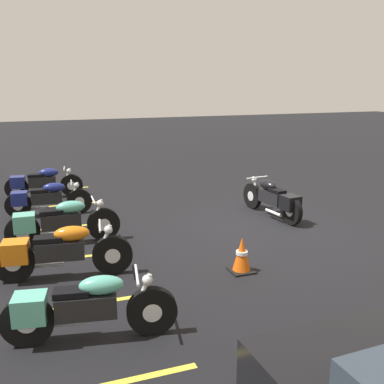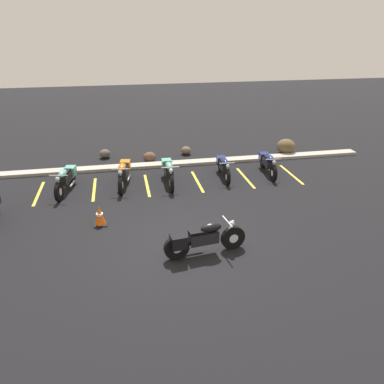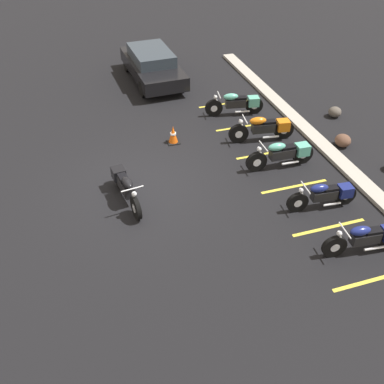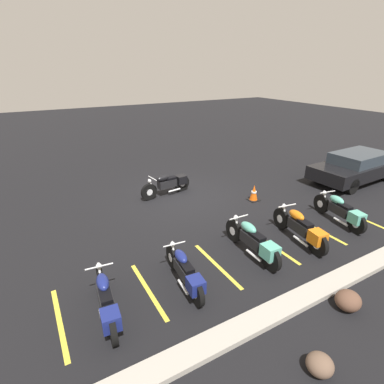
{
  "view_description": "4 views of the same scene",
  "coord_description": "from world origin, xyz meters",
  "px_view_note": "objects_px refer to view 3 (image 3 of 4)",
  "views": [
    {
      "loc": [
        -8.57,
        4.87,
        3.16
      ],
      "look_at": [
        1.22,
        1.31,
        0.57
      ],
      "focal_mm": 42.0,
      "sensor_mm": 36.0,
      "label": 1
    },
    {
      "loc": [
        -1.39,
        -8.35,
        5.36
      ],
      "look_at": [
        0.64,
        1.99,
        0.65
      ],
      "focal_mm": 35.0,
      "sensor_mm": 36.0,
      "label": 2
    },
    {
      "loc": [
        10.42,
        -1.72,
        7.82
      ],
      "look_at": [
        1.63,
        1.09,
        0.78
      ],
      "focal_mm": 42.0,
      "sensor_mm": 36.0,
      "label": 3
    },
    {
      "loc": [
        4.99,
        9.55,
        4.72
      ],
      "look_at": [
        0.72,
        2.02,
        1.07
      ],
      "focal_mm": 28.0,
      "sensor_mm": 36.0,
      "label": 4
    }
  ],
  "objects_px": {
    "parked_bike_4": "(367,238)",
    "parked_bike_3": "(326,195)",
    "parked_bike_1": "(265,128)",
    "parked_bike_2": "(284,154)",
    "landscape_rock_1": "(335,112)",
    "car_black": "(152,65)",
    "parked_bike_0": "(237,103)",
    "motorcycle_black_featured": "(125,186)",
    "landscape_rock_3": "(343,141)",
    "traffic_cone": "(173,135)"
  },
  "relations": [
    {
      "from": "parked_bike_4",
      "to": "car_black",
      "type": "relative_size",
      "value": 0.48
    },
    {
      "from": "parked_bike_1",
      "to": "parked_bike_3",
      "type": "height_order",
      "value": "parked_bike_1"
    },
    {
      "from": "motorcycle_black_featured",
      "to": "parked_bike_0",
      "type": "bearing_deg",
      "value": 120.61
    },
    {
      "from": "parked_bike_0",
      "to": "parked_bike_3",
      "type": "distance_m",
      "value": 5.79
    },
    {
      "from": "parked_bike_0",
      "to": "landscape_rock_3",
      "type": "relative_size",
      "value": 4.0
    },
    {
      "from": "parked_bike_0",
      "to": "parked_bike_1",
      "type": "relative_size",
      "value": 0.96
    },
    {
      "from": "landscape_rock_3",
      "to": "traffic_cone",
      "type": "xyz_separation_m",
      "value": [
        -1.93,
        -5.27,
        0.08
      ]
    },
    {
      "from": "landscape_rock_1",
      "to": "landscape_rock_3",
      "type": "xyz_separation_m",
      "value": [
        1.89,
        -0.88,
        0.02
      ]
    },
    {
      "from": "parked_bike_1",
      "to": "parked_bike_2",
      "type": "distance_m",
      "value": 1.63
    },
    {
      "from": "parked_bike_0",
      "to": "parked_bike_2",
      "type": "bearing_deg",
      "value": 100.67
    },
    {
      "from": "parked_bike_2",
      "to": "car_black",
      "type": "xyz_separation_m",
      "value": [
        -7.62,
        -2.25,
        0.22
      ]
    },
    {
      "from": "parked_bike_4",
      "to": "motorcycle_black_featured",
      "type": "bearing_deg",
      "value": -30.74
    },
    {
      "from": "parked_bike_2",
      "to": "landscape_rock_3",
      "type": "bearing_deg",
      "value": -167.37
    },
    {
      "from": "motorcycle_black_featured",
      "to": "landscape_rock_3",
      "type": "height_order",
      "value": "motorcycle_black_featured"
    },
    {
      "from": "landscape_rock_3",
      "to": "traffic_cone",
      "type": "relative_size",
      "value": 0.88
    },
    {
      "from": "parked_bike_3",
      "to": "parked_bike_4",
      "type": "distance_m",
      "value": 1.8
    },
    {
      "from": "motorcycle_black_featured",
      "to": "parked_bike_2",
      "type": "distance_m",
      "value": 4.93
    },
    {
      "from": "parked_bike_1",
      "to": "landscape_rock_1",
      "type": "distance_m",
      "value": 3.28
    },
    {
      "from": "motorcycle_black_featured",
      "to": "traffic_cone",
      "type": "bearing_deg",
      "value": 133.65
    },
    {
      "from": "parked_bike_0",
      "to": "landscape_rock_1",
      "type": "distance_m",
      "value": 3.59
    },
    {
      "from": "parked_bike_3",
      "to": "traffic_cone",
      "type": "bearing_deg",
      "value": -52.05
    },
    {
      "from": "parked_bike_0",
      "to": "parked_bike_2",
      "type": "relative_size",
      "value": 0.97
    },
    {
      "from": "landscape_rock_3",
      "to": "parked_bike_2",
      "type": "bearing_deg",
      "value": -78.74
    },
    {
      "from": "motorcycle_black_featured",
      "to": "landscape_rock_1",
      "type": "relative_size",
      "value": 4.62
    },
    {
      "from": "motorcycle_black_featured",
      "to": "landscape_rock_1",
      "type": "xyz_separation_m",
      "value": [
        -2.53,
        8.24,
        -0.26
      ]
    },
    {
      "from": "car_black",
      "to": "landscape_rock_1",
      "type": "xyz_separation_m",
      "value": [
        5.25,
        5.57,
        -0.49
      ]
    },
    {
      "from": "parked_bike_0",
      "to": "traffic_cone",
      "type": "bearing_deg",
      "value": 33.63
    },
    {
      "from": "parked_bike_2",
      "to": "traffic_cone",
      "type": "relative_size",
      "value": 3.61
    },
    {
      "from": "parked_bike_3",
      "to": "car_black",
      "type": "relative_size",
      "value": 0.46
    },
    {
      "from": "parked_bike_0",
      "to": "car_black",
      "type": "xyz_separation_m",
      "value": [
        -3.99,
        -2.21,
        0.23
      ]
    },
    {
      "from": "parked_bike_4",
      "to": "parked_bike_3",
      "type": "bearing_deg",
      "value": -82.98
    },
    {
      "from": "motorcycle_black_featured",
      "to": "parked_bike_4",
      "type": "relative_size",
      "value": 1.04
    },
    {
      "from": "parked_bike_1",
      "to": "parked_bike_2",
      "type": "relative_size",
      "value": 1.01
    },
    {
      "from": "parked_bike_0",
      "to": "landscape_rock_1",
      "type": "height_order",
      "value": "parked_bike_0"
    },
    {
      "from": "parked_bike_1",
      "to": "parked_bike_4",
      "type": "xyz_separation_m",
      "value": [
        5.58,
        0.08,
        -0.03
      ]
    },
    {
      "from": "parked_bike_3",
      "to": "landscape_rock_3",
      "type": "xyz_separation_m",
      "value": [
        -2.64,
        2.27,
        -0.21
      ]
    },
    {
      "from": "parked_bike_0",
      "to": "car_black",
      "type": "distance_m",
      "value": 4.57
    },
    {
      "from": "parked_bike_1",
      "to": "landscape_rock_1",
      "type": "relative_size",
      "value": 4.76
    },
    {
      "from": "parked_bike_0",
      "to": "parked_bike_3",
      "type": "height_order",
      "value": "parked_bike_0"
    },
    {
      "from": "motorcycle_black_featured",
      "to": "parked_bike_3",
      "type": "xyz_separation_m",
      "value": [
        2.0,
        5.09,
        -0.03
      ]
    },
    {
      "from": "landscape_rock_1",
      "to": "traffic_cone",
      "type": "distance_m",
      "value": 6.15
    },
    {
      "from": "parked_bike_1",
      "to": "parked_bike_2",
      "type": "xyz_separation_m",
      "value": [
        1.63,
        -0.13,
        -0.01
      ]
    },
    {
      "from": "parked_bike_3",
      "to": "landscape_rock_1",
      "type": "distance_m",
      "value": 5.52
    },
    {
      "from": "parked_bike_0",
      "to": "traffic_cone",
      "type": "distance_m",
      "value": 3.05
    },
    {
      "from": "parked_bike_2",
      "to": "landscape_rock_3",
      "type": "distance_m",
      "value": 2.5
    },
    {
      "from": "motorcycle_black_featured",
      "to": "car_black",
      "type": "height_order",
      "value": "car_black"
    },
    {
      "from": "motorcycle_black_featured",
      "to": "landscape_rock_3",
      "type": "bearing_deg",
      "value": 87.83
    },
    {
      "from": "parked_bike_4",
      "to": "landscape_rock_1",
      "type": "xyz_separation_m",
      "value": [
        -6.33,
        3.11,
        -0.24
      ]
    },
    {
      "from": "parked_bike_3",
      "to": "motorcycle_black_featured",
      "type": "bearing_deg",
      "value": -16.72
    },
    {
      "from": "parked_bike_3",
      "to": "landscape_rock_3",
      "type": "height_order",
      "value": "parked_bike_3"
    }
  ]
}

